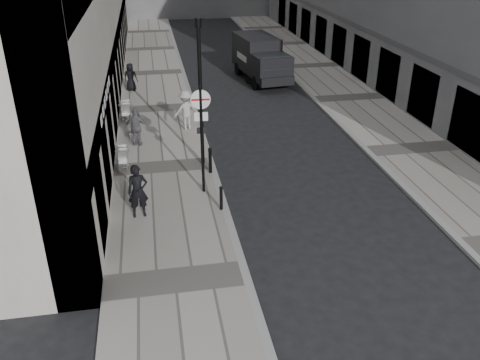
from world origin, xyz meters
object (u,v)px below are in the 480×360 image
at_px(walking_man, 138,191).
at_px(cyclist, 258,73).
at_px(lamppost, 200,87).
at_px(sign_post, 202,127).
at_px(panel_van, 260,57).

bearing_deg(walking_man, cyclist, 57.73).
relative_size(walking_man, lamppost, 0.32).
bearing_deg(cyclist, lamppost, -119.25).
xyz_separation_m(sign_post, lamppost, (0.26, 2.53, 0.70)).
bearing_deg(panel_van, walking_man, -122.48).
bearing_deg(cyclist, panel_van, 62.38).
height_order(sign_post, lamppost, lamppost).
relative_size(walking_man, panel_van, 0.31).
xyz_separation_m(walking_man, lamppost, (2.61, 3.93, 2.33)).
distance_m(sign_post, lamppost, 2.64).
distance_m(walking_man, panel_van, 18.15).
relative_size(sign_post, panel_van, 0.67).
bearing_deg(lamppost, cyclist, 67.61).
relative_size(lamppost, cyclist, 3.30).
relative_size(walking_man, cyclist, 1.05).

